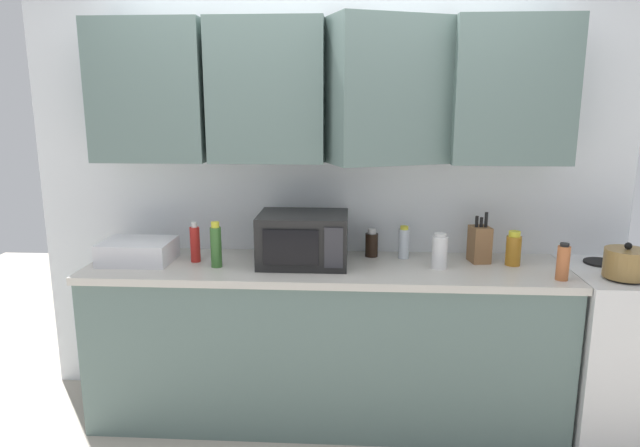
% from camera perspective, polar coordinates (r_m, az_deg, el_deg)
% --- Properties ---
extents(wall_back_with_cabinets, '(3.47, 0.54, 2.60)m').
position_cam_1_polar(wall_back_with_cabinets, '(3.19, 0.80, 8.74)').
color(wall_back_with_cabinets, white).
rests_on(wall_back_with_cabinets, ground_plane).
extents(counter_run, '(2.60, 0.63, 0.90)m').
position_cam_1_polar(counter_run, '(3.24, 0.54, -11.81)').
color(counter_run, slate).
rests_on(counter_run, ground_plane).
extents(stove_range, '(0.76, 0.64, 0.91)m').
position_cam_1_polar(stove_range, '(3.57, 29.23, -11.15)').
color(stove_range, silver).
rests_on(stove_range, ground_plane).
extents(kettle, '(0.21, 0.21, 0.18)m').
position_cam_1_polar(kettle, '(3.21, 28.55, -3.54)').
color(kettle, olive).
rests_on(kettle, stove_range).
extents(microwave, '(0.48, 0.37, 0.28)m').
position_cam_1_polar(microwave, '(3.07, -1.70, -1.57)').
color(microwave, black).
rests_on(microwave, counter_run).
extents(dish_rack, '(0.38, 0.30, 0.12)m').
position_cam_1_polar(dish_rack, '(3.29, -17.92, -2.68)').
color(dish_rack, silver).
rests_on(dish_rack, counter_run).
extents(knife_block, '(0.12, 0.14, 0.28)m').
position_cam_1_polar(knife_block, '(3.24, 15.83, -1.98)').
color(knife_block, brown).
rests_on(knife_block, counter_run).
extents(bottle_green_oil, '(0.06, 0.06, 0.25)m').
position_cam_1_polar(bottle_green_oil, '(3.07, -10.47, -2.22)').
color(bottle_green_oil, '#386B2D').
rests_on(bottle_green_oil, counter_run).
extents(bottle_clear_tall, '(0.06, 0.06, 0.19)m').
position_cam_1_polar(bottle_clear_tall, '(3.23, 8.47, -1.94)').
color(bottle_clear_tall, silver).
rests_on(bottle_clear_tall, counter_run).
extents(bottle_soy_dark, '(0.07, 0.07, 0.16)m').
position_cam_1_polar(bottle_soy_dark, '(3.25, 5.24, -2.06)').
color(bottle_soy_dark, black).
rests_on(bottle_soy_dark, counter_run).
extents(bottle_amber_vinegar, '(0.08, 0.08, 0.19)m').
position_cam_1_polar(bottle_amber_vinegar, '(3.24, 18.96, -2.47)').
color(bottle_amber_vinegar, '#AD701E').
rests_on(bottle_amber_vinegar, counter_run).
extents(bottle_white_jar, '(0.08, 0.08, 0.19)m').
position_cam_1_polar(bottle_white_jar, '(3.07, 11.99, -2.79)').
color(bottle_white_jar, white).
rests_on(bottle_white_jar, counter_run).
extents(bottle_red_sauce, '(0.05, 0.05, 0.23)m').
position_cam_1_polar(bottle_red_sauce, '(3.20, -12.51, -1.99)').
color(bottle_red_sauce, red).
rests_on(bottle_red_sauce, counter_run).
extents(bottle_spice_jar, '(0.06, 0.06, 0.19)m').
position_cam_1_polar(bottle_spice_jar, '(3.06, 23.35, -3.62)').
color(bottle_spice_jar, '#BC6638').
rests_on(bottle_spice_jar, counter_run).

